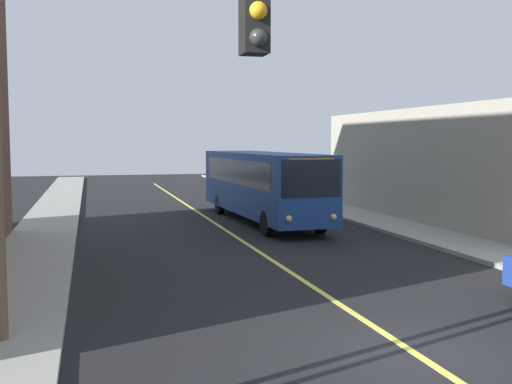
% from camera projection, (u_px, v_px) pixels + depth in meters
% --- Properties ---
extents(ground_plane, '(120.00, 120.00, 0.00)m').
position_uv_depth(ground_plane, '(415.00, 354.00, 10.80)').
color(ground_plane, black).
extents(sidewalk_left, '(2.50, 90.00, 0.15)m').
position_uv_depth(sidewalk_left, '(30.00, 263.00, 18.53)').
color(sidewalk_left, gray).
rests_on(sidewalk_left, ground).
extents(sidewalk_right, '(2.50, 90.00, 0.15)m').
position_uv_depth(sidewalk_right, '(454.00, 242.00, 22.31)').
color(sidewalk_right, gray).
rests_on(sidewalk_right, ground).
extents(lane_stripe_center, '(0.16, 60.00, 0.01)m').
position_uv_depth(lane_stripe_center, '(229.00, 232.00, 25.23)').
color(lane_stripe_center, '#D8CC4C').
rests_on(lane_stripe_center, ground).
extents(city_bus, '(3.00, 12.23, 3.20)m').
position_uv_depth(city_bus, '(262.00, 183.00, 28.37)').
color(city_bus, navy).
rests_on(city_bus, ground).
extents(traffic_signal_left_corner, '(3.75, 0.48, 6.00)m').
position_uv_depth(traffic_signal_left_corner, '(92.00, 91.00, 7.16)').
color(traffic_signal_left_corner, '#2D2D33').
rests_on(traffic_signal_left_corner, sidewalk_left).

